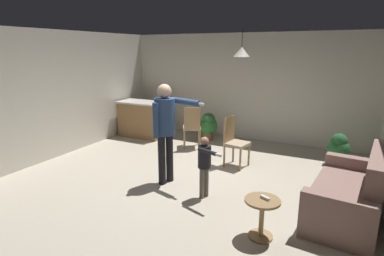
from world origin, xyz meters
name	(u,v)px	position (x,y,z in m)	size (l,w,h in m)	color
ground	(187,181)	(0.00, 0.00, 0.00)	(7.68, 7.68, 0.00)	#B2A893
wall_back	(244,87)	(0.00, 3.20, 1.35)	(6.40, 0.10, 2.70)	silver
wall_left	(54,95)	(-3.20, 0.00, 1.35)	(0.10, 6.40, 2.70)	silver
couch_floral	(351,195)	(2.60, -0.05, 0.33)	(1.04, 1.88, 1.00)	#8C6B60
kitchen_counter	(142,119)	(-2.45, 2.12, 0.48)	(1.26, 0.66, 0.95)	olive
side_table_by_couch	(262,214)	(1.62, -1.10, 0.33)	(0.44, 0.44, 0.52)	#99754C
person_adult	(166,123)	(-0.30, -0.19, 1.08)	(0.89, 0.49, 1.74)	black
person_child	(205,161)	(0.54, -0.42, 0.62)	(0.48, 0.41, 1.00)	#60564C
dining_chair_by_counter	(192,126)	(-0.79, 1.79, 0.55)	(0.57, 0.57, 1.00)	#99754C
dining_chair_near_wall	(234,140)	(0.48, 1.12, 0.55)	(0.49, 0.49, 1.00)	#99754C
potted_plant_corner	(338,148)	(2.37, 2.11, 0.36)	(0.43, 0.43, 0.66)	brown
potted_plant_by_wall	(208,125)	(-0.70, 2.56, 0.40)	(0.47, 0.47, 0.72)	brown
spare_remote_on_table	(265,198)	(1.65, -1.08, 0.54)	(0.04, 0.13, 0.04)	white
ceiling_light_pendant	(242,52)	(0.44, 1.56, 2.25)	(0.32, 0.32, 0.55)	silver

